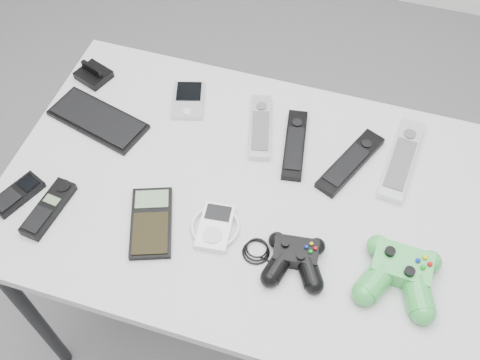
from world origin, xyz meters
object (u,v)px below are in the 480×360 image
(remote_black_b, at_px, (351,162))
(remote_silver_b, at_px, (402,159))
(calculator, at_px, (151,222))
(pda, at_px, (188,100))
(controller_black, at_px, (295,258))
(cordless_handset, at_px, (49,208))
(pda_keyboard, at_px, (98,119))
(mp3_player, at_px, (215,227))
(desk, at_px, (248,206))
(controller_green, at_px, (400,272))
(remote_silver_a, at_px, (261,126))
(mobile_phone, at_px, (17,194))
(remote_black_a, at_px, (295,144))

(remote_black_b, xyz_separation_m, remote_silver_b, (0.11, 0.04, 0.00))
(calculator, bearing_deg, remote_silver_b, 13.56)
(pda, distance_m, controller_black, 0.49)
(cordless_handset, bearing_deg, pda_keyboard, 99.09)
(remote_black_b, height_order, mp3_player, same)
(desk, distance_m, remote_black_b, 0.25)
(remote_silver_b, height_order, controller_green, controller_green)
(cordless_handset, distance_m, mp3_player, 0.36)
(remote_silver_a, bearing_deg, pda_keyboard, 179.33)
(cordless_handset, xyz_separation_m, controller_black, (0.53, 0.04, 0.01))
(pda_keyboard, xyz_separation_m, mp3_player, (0.36, -0.20, 0.00))
(mp3_player, xyz_separation_m, controller_black, (0.18, -0.03, 0.01))
(controller_black, distance_m, controller_green, 0.20)
(controller_green, bearing_deg, calculator, -174.33)
(controller_black, bearing_deg, pda_keyboard, 149.91)
(mobile_phone, relative_size, controller_black, 0.54)
(remote_silver_b, bearing_deg, controller_black, -112.40)
(remote_black_a, relative_size, controller_green, 1.15)
(pda_keyboard, bearing_deg, remote_black_b, 19.69)
(desk, relative_size, remote_silver_a, 5.70)
(pda, relative_size, remote_silver_a, 0.62)
(remote_silver_a, bearing_deg, calculator, -128.99)
(remote_silver_b, height_order, mobile_phone, remote_silver_b)
(cordless_handset, bearing_deg, calculator, 15.60)
(mp3_player, bearing_deg, cordless_handset, -176.20)
(controller_green, bearing_deg, remote_black_a, 138.78)
(remote_black_a, bearing_deg, calculator, -138.29)
(remote_silver_a, height_order, remote_black_a, same)
(desk, distance_m, mobile_phone, 0.50)
(remote_silver_a, relative_size, remote_black_b, 0.92)
(mp3_player, bearing_deg, remote_black_b, 39.96)
(remote_black_b, relative_size, remote_silver_b, 0.88)
(cordless_handset, distance_m, controller_green, 0.73)
(desk, xyz_separation_m, remote_black_a, (0.07, 0.15, 0.07))
(remote_silver_a, height_order, calculator, remote_silver_a)
(pda_keyboard, relative_size, mp3_player, 2.17)
(cordless_handset, height_order, calculator, cordless_handset)
(desk, height_order, remote_black_a, remote_black_a)
(remote_silver_a, relative_size, remote_silver_b, 0.81)
(mp3_player, bearing_deg, calculator, -173.98)
(remote_silver_a, distance_m, controller_black, 0.35)
(pda, distance_m, mp3_player, 0.36)
(desk, relative_size, pda, 9.27)
(pda, bearing_deg, controller_green, -46.24)
(pda_keyboard, bearing_deg, calculator, -29.65)
(cordless_handset, relative_size, mp3_player, 1.33)
(pda_keyboard, bearing_deg, remote_black_a, 22.58)
(pda_keyboard, distance_m, cordless_handset, 0.26)
(mobile_phone, xyz_separation_m, calculator, (0.30, 0.02, -0.00))
(cordless_handset, bearing_deg, remote_silver_a, 50.56)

